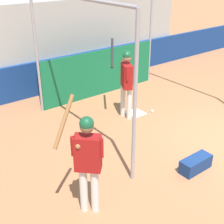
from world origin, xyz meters
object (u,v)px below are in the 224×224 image
at_px(player_batter, 126,78).
at_px(baseball, 152,111).
at_px(player_waiting, 87,157).
at_px(equipment_bag, 196,164).

height_order(player_batter, baseball, player_batter).
relative_size(player_waiting, baseball, 27.05).
bearing_deg(equipment_bag, player_waiting, 170.92).
relative_size(player_batter, baseball, 26.59).
xyz_separation_m(player_waiting, equipment_bag, (2.28, -0.36, -0.91)).
height_order(equipment_bag, baseball, equipment_bag).
bearing_deg(player_waiting, player_batter, -95.41).
bearing_deg(equipment_bag, player_batter, 81.26).
height_order(player_waiting, equipment_bag, player_waiting).
bearing_deg(player_waiting, baseball, -105.09).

